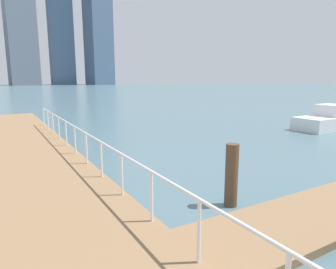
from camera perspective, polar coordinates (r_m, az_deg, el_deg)
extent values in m
plane|color=slate|center=(18.26, -11.34, 0.17)|extent=(300.00, 300.00, 0.00)
cylinder|color=white|center=(4.92, 5.89, -17.83)|extent=(0.06, 0.06, 1.05)
cylinder|color=white|center=(6.16, -3.12, -11.67)|extent=(0.06, 0.06, 1.05)
cylinder|color=white|center=(7.55, -8.73, -7.52)|extent=(0.06, 0.06, 1.05)
cylinder|color=white|center=(9.01, -12.51, -4.64)|extent=(0.06, 0.06, 1.05)
cylinder|color=white|center=(10.52, -15.19, -2.56)|extent=(0.06, 0.06, 1.05)
cylinder|color=white|center=(12.05, -17.19, -1.00)|extent=(0.06, 0.06, 1.05)
cylinder|color=white|center=(13.61, -18.74, 0.20)|extent=(0.06, 0.06, 1.05)
cylinder|color=white|center=(15.17, -19.97, 1.16)|extent=(0.06, 0.06, 1.05)
cylinder|color=white|center=(16.75, -20.96, 1.93)|extent=(0.06, 0.06, 1.05)
cylinder|color=white|center=(18.33, -21.79, 2.58)|extent=(0.06, 0.06, 1.05)
cylinder|color=white|center=(19.91, -22.49, 3.12)|extent=(0.06, 0.06, 1.05)
cylinder|color=white|center=(7.41, -8.85, -3.65)|extent=(0.06, 25.81, 0.06)
cylinder|color=brown|center=(7.91, 11.94, -7.57)|extent=(0.33, 0.33, 1.64)
cube|color=white|center=(22.16, 28.09, 2.03)|extent=(5.05, 2.06, 0.83)
cube|color=white|center=(22.31, 28.64, 4.06)|extent=(1.73, 1.62, 0.73)
cube|color=slate|center=(154.21, -26.11, 16.83)|extent=(12.93, 12.00, 45.11)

